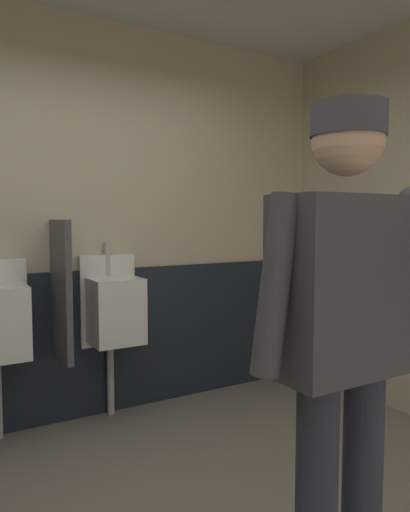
{
  "coord_description": "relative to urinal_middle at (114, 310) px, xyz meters",
  "views": [
    {
      "loc": [
        -0.84,
        -1.61,
        1.41
      ],
      "look_at": [
        0.18,
        0.12,
        1.25
      ],
      "focal_mm": 33.75,
      "sensor_mm": 36.0,
      "label": 1
    }
  ],
  "objects": [
    {
      "name": "privacy_divider_panel",
      "position": [
        -0.37,
        -0.07,
        0.17
      ],
      "size": [
        0.04,
        0.4,
        0.9
      ],
      "primitive_type": "cube",
      "color": "#4C4C51"
    },
    {
      "name": "wall_back",
      "position": [
        -0.3,
        0.22,
        0.62
      ],
      "size": [
        4.88,
        0.12,
        2.79
      ],
      "primitive_type": "cube",
      "color": "beige",
      "rests_on": "ground_plane"
    },
    {
      "name": "wainscot_band_back",
      "position": [
        -0.3,
        0.14,
        -0.25
      ],
      "size": [
        4.28,
        0.03,
        1.05
      ],
      "primitive_type": "cube",
      "color": "#19232D",
      "rests_on": "ground_plane"
    },
    {
      "name": "person",
      "position": [
        0.07,
        -2.04,
        0.29
      ],
      "size": [
        0.72,
        0.6,
        1.78
      ],
      "color": "#2D3342",
      "rests_on": "ground_plane"
    },
    {
      "name": "urinal_middle",
      "position": [
        0.0,
        0.0,
        0.0
      ],
      "size": [
        0.4,
        0.34,
        1.24
      ],
      "color": "white",
      "rests_on": "ground_plane"
    }
  ]
}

